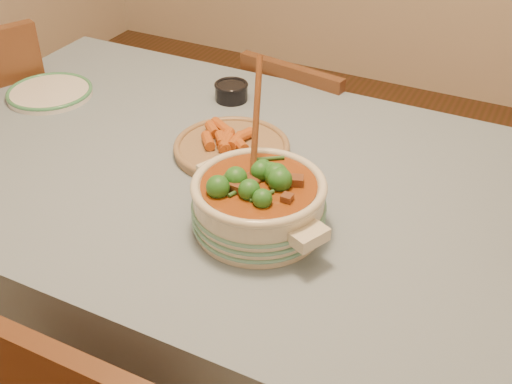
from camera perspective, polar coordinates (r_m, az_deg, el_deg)
floor at (r=2.12m, az=-3.15°, el=-15.11°), size 4.50×4.50×0.00m
dining_table at (r=1.66m, az=-3.87°, el=-0.26°), size 1.68×1.08×0.76m
stew_casserole at (r=1.36m, az=0.24°, el=-0.68°), size 0.37×0.37×0.34m
white_plate at (r=2.03m, az=-17.86°, el=8.43°), size 0.31×0.31×0.02m
condiment_bowl at (r=1.91m, az=-2.21°, el=9.01°), size 0.12×0.12×0.05m
fried_plate at (r=1.65m, az=-2.17°, el=4.11°), size 0.34×0.34×0.05m
chair_far at (r=2.27m, az=4.19°, el=3.95°), size 0.43×0.43×0.80m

